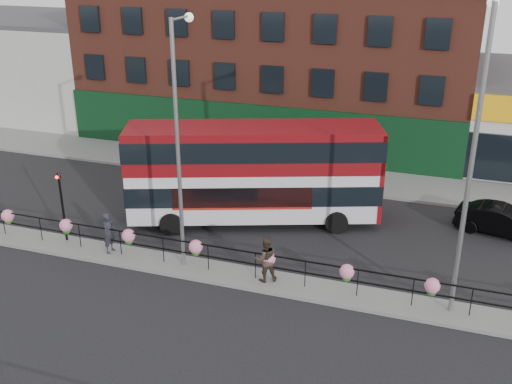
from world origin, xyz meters
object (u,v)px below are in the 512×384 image
(pedestrian_b, at_px, (266,259))
(lamp_column_east, at_px, (475,140))
(car, at_px, (502,221))
(double_decker_bus, at_px, (254,164))
(pedestrian_a, at_px, (109,233))
(lamp_column_west, at_px, (180,126))

(pedestrian_b, distance_m, lamp_column_east, 8.78)
(car, xyz_separation_m, pedestrian_b, (-8.86, -7.60, 0.40))
(double_decker_bus, height_order, pedestrian_a, double_decker_bus)
(lamp_column_west, bearing_deg, double_decker_bus, 75.28)
(pedestrian_a, distance_m, pedestrian_b, 6.98)
(car, bearing_deg, pedestrian_b, 142.69)
(double_decker_bus, relative_size, lamp_column_west, 1.21)
(double_decker_bus, bearing_deg, lamp_column_west, -104.72)
(car, relative_size, lamp_column_west, 0.44)
(double_decker_bus, bearing_deg, pedestrian_b, -66.71)
(double_decker_bus, xyz_separation_m, lamp_column_west, (-1.29, -4.91, 3.07))
(double_decker_bus, relative_size, pedestrian_a, 6.64)
(double_decker_bus, bearing_deg, lamp_column_east, -27.74)
(pedestrian_a, bearing_deg, double_decker_bus, -40.12)
(pedestrian_a, height_order, lamp_column_east, lamp_column_east)
(lamp_column_west, bearing_deg, lamp_column_east, 0.44)
(double_decker_bus, distance_m, car, 11.58)
(double_decker_bus, distance_m, lamp_column_west, 5.94)
(double_decker_bus, distance_m, pedestrian_b, 6.01)
(pedestrian_a, relative_size, lamp_column_east, 0.17)
(double_decker_bus, relative_size, pedestrian_b, 6.41)
(car, bearing_deg, lamp_column_west, 132.37)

